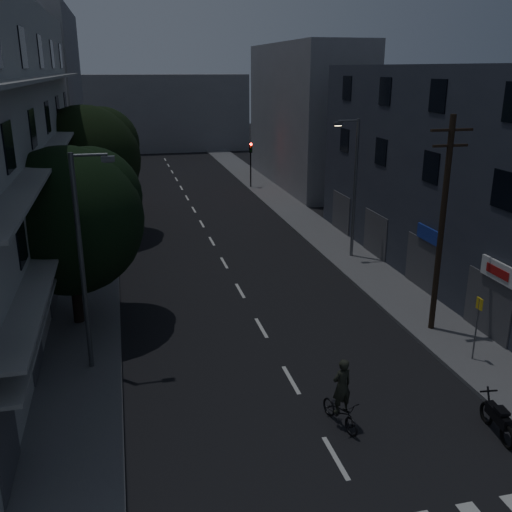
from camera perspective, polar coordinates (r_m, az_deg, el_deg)
name	(u,v)px	position (r m, az deg, el deg)	size (l,w,h in m)	color
ground	(211,239)	(38.01, -4.57, 1.70)	(160.00, 160.00, 0.00)	black
sidewalk_left	(94,246)	(37.64, -15.91, 0.99)	(3.00, 90.00, 0.15)	#565659
sidewalk_right	(317,231)	(39.78, 6.17, 2.51)	(3.00, 90.00, 0.15)	#565659
lane_markings	(198,216)	(43.98, -5.86, 3.96)	(0.15, 60.50, 0.01)	beige
building_right	(478,179)	(30.99, 21.36, 7.15)	(6.19, 28.00, 11.00)	#2C303C
building_far_left	(45,99)	(59.44, -20.38, 14.49)	(6.00, 20.00, 16.00)	slate
building_far_right	(305,116)	(56.00, 4.95, 13.81)	(6.00, 20.00, 13.00)	slate
building_far_end	(157,113)	(81.41, -9.83, 13.95)	(24.00, 8.00, 10.00)	slate
tree_near	(70,215)	(25.13, -18.11, 3.92)	(6.26, 6.26, 7.72)	black
tree_mid	(87,155)	(38.77, -16.52, 9.62)	(6.91, 6.91, 8.51)	black
tree_far	(91,157)	(46.17, -16.15, 9.51)	(5.40, 5.40, 6.68)	black
traffic_signal_far_right	(251,155)	(53.69, -0.53, 10.03)	(0.28, 0.37, 4.10)	black
traffic_signal_far_left	(107,164)	(50.18, -14.68, 8.86)	(0.28, 0.37, 4.10)	black
street_lamp_left_near	(84,253)	(21.01, -16.82, 0.24)	(1.51, 0.25, 8.00)	#525659
street_lamp_right	(353,182)	(33.43, 9.70, 7.31)	(1.51, 0.25, 8.00)	slate
street_lamp_left_far	(97,163)	(41.10, -15.60, 8.93)	(1.51, 0.25, 8.00)	slate
utility_pole	(442,222)	(24.39, 18.11, 3.23)	(1.80, 0.24, 9.00)	black
bus_stop_sign	(478,317)	(23.15, 21.29, -5.75)	(0.06, 0.35, 2.52)	#595B60
motorcycle	(497,420)	(19.77, 22.99, -14.82)	(0.58, 1.99, 1.28)	black
cyclist	(341,403)	(18.72, 8.48, -14.38)	(1.07, 1.94, 2.34)	black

